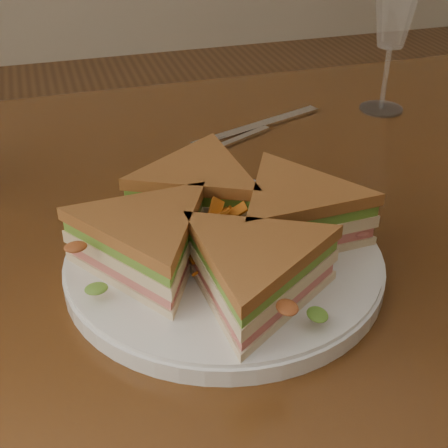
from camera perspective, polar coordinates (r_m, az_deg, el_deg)
The scene contains 7 objects.
table at distance 0.73m, azimuth -0.88°, elevation -5.34°, with size 1.20×0.80×0.75m.
plate at distance 0.58m, azimuth 0.00°, elevation -3.52°, with size 0.29×0.29×0.02m, color white.
sandwich_wedges at distance 0.56m, azimuth 0.00°, elevation -0.44°, with size 0.30×0.30×0.06m.
crisps_mound at distance 0.56m, azimuth 0.00°, elevation -0.78°, with size 0.09×0.09×0.05m, color orange, non-canonical shape.
spoon at distance 0.77m, azimuth -3.05°, elevation 6.10°, with size 0.17×0.09×0.01m.
knife at distance 0.86m, azimuth 2.68°, elevation 8.77°, with size 0.21×0.09×0.00m.
wine_glass at distance 0.91m, azimuth 15.33°, elevation 18.06°, with size 0.07×0.07×0.19m.
Camera 1 is at (-0.16, -0.55, 1.10)m, focal length 50.00 mm.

